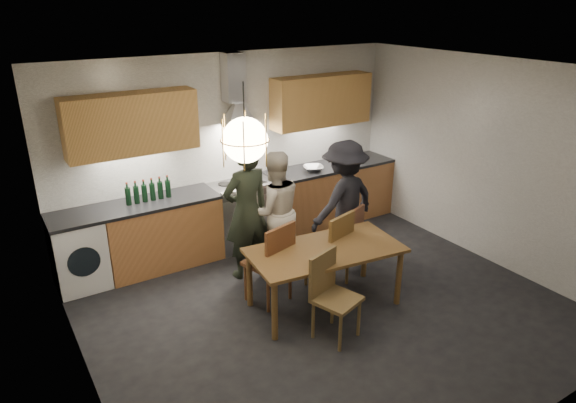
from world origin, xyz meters
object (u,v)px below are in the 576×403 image
person_right (344,201)px  chair_front (330,290)px  person_mid (274,211)px  mixing_bowl (313,168)px  chair_back_left (273,259)px  person_left (247,211)px  stock_pot (347,157)px  wine_bottles (148,190)px  dining_table (325,255)px

person_right → chair_front: bearing=38.5°
person_mid → mixing_bowl: 1.33m
chair_front → person_mid: (0.26, 1.54, 0.25)m
chair_back_left → chair_front: 0.83m
person_left → person_mid: person_left is taller
chair_front → stock_pot: stock_pot is taller
chair_front → wine_bottles: bearing=95.7°
person_left → wine_bottles: bearing=-48.1°
chair_front → person_left: bearing=76.8°
chair_front → mixing_bowl: size_ratio=3.07×
chair_front → mixing_bowl: 2.68m
dining_table → person_right: (0.89, 0.82, 0.18)m
dining_table → person_mid: size_ratio=1.14×
dining_table → person_left: (-0.40, 1.07, 0.23)m
person_mid → stock_pot: (1.78, 0.81, 0.21)m
person_mid → stock_pot: size_ratio=6.97×
chair_back_left → wine_bottles: (-0.85, 1.58, 0.48)m
chair_front → person_right: bearing=30.2°
dining_table → mixing_bowl: bearing=65.5°
dining_table → mixing_bowl: size_ratio=5.94×
person_right → person_mid: bearing=-25.1°
chair_back_left → person_left: 0.79m
person_left → chair_front: bearing=89.1°
stock_pot → wine_bottles: 3.08m
chair_front → stock_pot: size_ratio=4.09×
person_mid → person_left: bearing=9.3°
person_left → person_mid: 0.39m
person_mid → person_right: 0.93m
person_mid → wine_bottles: person_mid is taller
wine_bottles → person_right: bearing=-26.5°
chair_back_left → person_right: 1.45m
chair_back_left → person_right: (1.34, 0.48, 0.24)m
dining_table → person_right: 1.22m
chair_front → stock_pot: (2.04, 2.35, 0.46)m
person_right → mixing_bowl: 1.01m
person_mid → person_right: size_ratio=0.96×
dining_table → chair_back_left: size_ratio=1.79×
chair_front → chair_back_left: bearing=85.2°
person_left → chair_back_left: bearing=79.6°
stock_pot → dining_table: bearing=-133.2°
person_right → wine_bottles: size_ratio=2.81×
dining_table → person_left: bearing=116.9°
person_right → wine_bottles: person_right is taller
chair_back_left → stock_pot: 2.74m
person_left → stock_pot: (2.16, 0.81, 0.12)m
dining_table → stock_pot: size_ratio=7.92×
mixing_bowl → person_right: bearing=-101.5°
wine_bottles → person_left: bearing=-42.6°
person_mid → chair_front: bearing=90.4°
dining_table → mixing_bowl: mixing_bowl is taller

